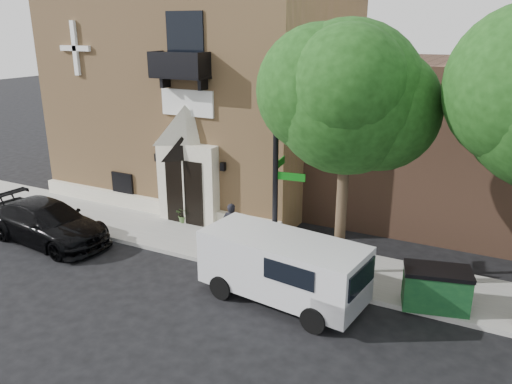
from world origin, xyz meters
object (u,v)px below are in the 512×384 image
(cargo_van, at_px, (288,268))
(fire_hydrant, at_px, (297,264))
(black_sedan, at_px, (47,222))
(street_sign, at_px, (276,178))
(dumpster, at_px, (436,288))
(pedestrian_near, at_px, (231,226))

(cargo_van, relative_size, fire_hydrant, 6.15)
(cargo_van, bearing_deg, black_sedan, -172.32)
(black_sedan, bearing_deg, street_sign, -76.49)
(black_sedan, height_order, dumpster, black_sedan)
(dumpster, bearing_deg, street_sign, 168.36)
(fire_hydrant, relative_size, pedestrian_near, 0.49)
(fire_hydrant, bearing_deg, cargo_van, -78.46)
(street_sign, bearing_deg, pedestrian_near, 146.68)
(street_sign, relative_size, pedestrian_near, 3.80)
(black_sedan, height_order, fire_hydrant, black_sedan)
(black_sedan, bearing_deg, dumpster, -78.68)
(black_sedan, xyz_separation_m, cargo_van, (9.67, 0.07, 0.33))
(cargo_van, bearing_deg, fire_hydrant, 108.82)
(street_sign, distance_m, pedestrian_near, 3.39)
(pedestrian_near, bearing_deg, fire_hydrant, 148.56)
(cargo_van, relative_size, dumpster, 2.52)
(fire_hydrant, relative_size, dumpster, 0.41)
(black_sedan, height_order, pedestrian_near, pedestrian_near)
(dumpster, xyz_separation_m, pedestrian_near, (-7.05, 0.87, 0.24))
(fire_hydrant, height_order, dumpster, dumpster)
(pedestrian_near, bearing_deg, cargo_van, 130.68)
(black_sedan, relative_size, cargo_van, 1.05)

